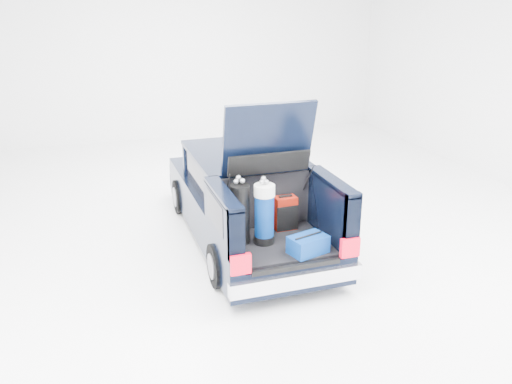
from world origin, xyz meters
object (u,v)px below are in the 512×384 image
object	(u,v)px
red_suitcase	(285,213)
blue_duffel	(308,244)
black_golf_bag	(240,214)
car	(244,198)
blue_golf_bag	(264,214)

from	to	relation	value
red_suitcase	blue_duffel	distance (m)	0.82
red_suitcase	black_golf_bag	world-z (taller)	black_golf_bag
car	black_golf_bag	xyz separation A→B (m)	(-0.50, -1.44, 0.35)
red_suitcase	black_golf_bag	xyz separation A→B (m)	(-0.75, -0.24, 0.18)
red_suitcase	black_golf_bag	bearing A→B (deg)	-163.98
red_suitcase	blue_duffel	size ratio (longest dim) A/B	0.92
blue_golf_bag	blue_duffel	distance (m)	0.72
blue_golf_bag	blue_duffel	world-z (taller)	blue_golf_bag
car	blue_golf_bag	distance (m)	1.59
black_golf_bag	car	bearing A→B (deg)	76.04
car	black_golf_bag	distance (m)	1.56
blue_golf_bag	black_golf_bag	bearing A→B (deg)	178.60
blue_golf_bag	blue_duffel	bearing A→B (deg)	-30.19
red_suitcase	blue_duffel	bearing A→B (deg)	-91.30
car	blue_golf_bag	size ratio (longest dim) A/B	4.90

